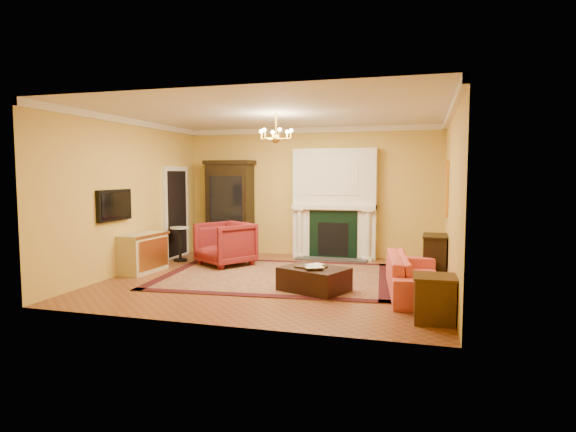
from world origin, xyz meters
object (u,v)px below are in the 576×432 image
at_px(wingback_armchair, 225,242).
at_px(china_cabinet, 230,209).
at_px(commode, 143,253).
at_px(leather_ottoman, 314,279).
at_px(end_table, 434,300).
at_px(coral_sofa, 416,268).
at_px(pedestal_table, 180,241).
at_px(console_table, 435,257).

bearing_deg(wingback_armchair, china_cabinet, 141.84).
distance_m(wingback_armchair, commode, 1.68).
bearing_deg(leather_ottoman, end_table, -9.55).
height_order(end_table, leather_ottoman, end_table).
bearing_deg(coral_sofa, pedestal_table, 65.37).
xyz_separation_m(china_cabinet, commode, (-0.79, -2.54, -0.70)).
bearing_deg(end_table, wingback_armchair, 145.45).
xyz_separation_m(pedestal_table, console_table, (5.39, -0.32, -0.05)).
distance_m(commode, console_table, 5.59).
bearing_deg(console_table, leather_ottoman, -138.69).
bearing_deg(commode, leather_ottoman, -5.40).
xyz_separation_m(pedestal_table, end_table, (5.33, -3.08, -0.15)).
relative_size(end_table, console_table, 0.75).
xyz_separation_m(china_cabinet, leather_ottoman, (2.80, -3.17, -0.87)).
relative_size(end_table, leather_ottoman, 0.57).
relative_size(china_cabinet, console_table, 2.76).
xyz_separation_m(pedestal_table, coral_sofa, (5.08, -1.64, -0.02)).
xyz_separation_m(coral_sofa, leather_ottoman, (-1.61, -0.27, -0.22)).
bearing_deg(commode, pedestal_table, 89.16).
height_order(pedestal_table, leather_ottoman, pedestal_table).
bearing_deg(leather_ottoman, wingback_armchair, 166.03).
height_order(china_cabinet, end_table, china_cabinet).
distance_m(china_cabinet, console_table, 5.02).
height_order(commode, end_table, commode).
xyz_separation_m(commode, console_table, (5.51, 0.96, 0.01)).
distance_m(pedestal_table, leather_ottoman, 3.97).
height_order(end_table, console_table, console_table).
height_order(wingback_armchair, commode, wingback_armchair).
relative_size(china_cabinet, coral_sofa, 0.99).
bearing_deg(leather_ottoman, commode, -167.41).
bearing_deg(wingback_armchair, coral_sofa, 13.02).
relative_size(china_cabinet, commode, 2.11).
bearing_deg(coral_sofa, console_table, -19.94).
bearing_deg(wingback_armchair, commode, -107.26).
bearing_deg(wingback_armchair, console_table, 31.65).
bearing_deg(end_table, console_table, 88.75).
bearing_deg(commode, end_table, -13.70).
bearing_deg(china_cabinet, leather_ottoman, -45.61).
relative_size(china_cabinet, pedestal_table, 2.83).
height_order(coral_sofa, leather_ottoman, coral_sofa).
distance_m(commode, leather_ottoman, 3.65).
bearing_deg(commode, china_cabinet, 77.22).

